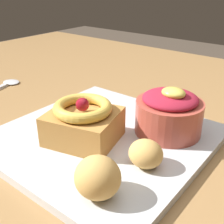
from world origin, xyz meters
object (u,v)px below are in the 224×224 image
(front_plate, at_px, (103,138))
(spoon, at_px, (3,86))
(fritter_middle, at_px, (146,154))
(berry_ramekin, at_px, (168,112))
(fritter_front, at_px, (98,177))
(cake_slice, at_px, (83,122))

(front_plate, height_order, spoon, front_plate)
(front_plate, bearing_deg, fritter_middle, -16.48)
(berry_ramekin, height_order, fritter_front, berry_ramekin)
(spoon, bearing_deg, fritter_middle, -115.71)
(berry_ramekin, bearing_deg, front_plate, -136.16)
(cake_slice, bearing_deg, berry_ramekin, 49.17)
(cake_slice, height_order, spoon, cake_slice)
(fritter_front, relative_size, fritter_middle, 1.17)
(front_plate, height_order, cake_slice, cake_slice)
(berry_ramekin, xyz_separation_m, fritter_middle, (0.02, -0.09, -0.01))
(front_plate, distance_m, cake_slice, 0.04)
(front_plate, relative_size, fritter_middle, 6.68)
(cake_slice, distance_m, fritter_front, 0.11)
(fritter_middle, bearing_deg, berry_ramekin, 102.58)
(cake_slice, bearing_deg, front_plate, 66.08)
(front_plate, distance_m, fritter_middle, 0.09)
(fritter_front, distance_m, spoon, 0.41)
(fritter_middle, bearing_deg, spoon, 171.21)
(fritter_front, bearing_deg, cake_slice, 140.77)
(front_plate, bearing_deg, berry_ramekin, 43.84)
(berry_ramekin, xyz_separation_m, spoon, (-0.38, -0.03, -0.04))
(fritter_front, distance_m, fritter_middle, 0.07)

